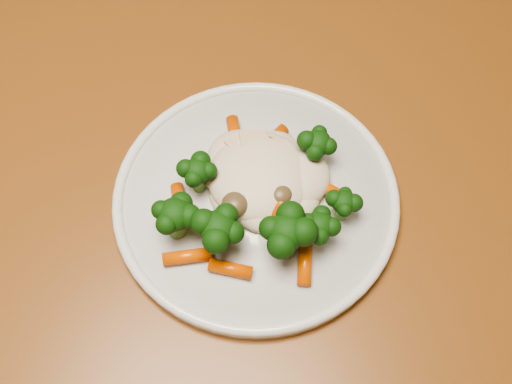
{
  "coord_description": "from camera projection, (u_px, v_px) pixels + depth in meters",
  "views": [
    {
      "loc": [
        0.38,
        -0.18,
        1.27
      ],
      "look_at": [
        0.31,
        0.1,
        0.77
      ],
      "focal_mm": 45.0,
      "sensor_mm": 36.0,
      "label": 1
    }
  ],
  "objects": [
    {
      "name": "meal",
      "position": [
        258.0,
        194.0,
        0.56
      ],
      "size": [
        0.18,
        0.17,
        0.05
      ],
      "color": "beige",
      "rests_on": "plate"
    },
    {
      "name": "dining_table",
      "position": [
        191.0,
        272.0,
        0.67
      ],
      "size": [
        1.36,
        1.15,
        0.75
      ],
      "rotation": [
        0.0,
        0.0,
        0.38
      ],
      "color": "brown",
      "rests_on": "ground"
    },
    {
      "name": "plate",
      "position": [
        256.0,
        200.0,
        0.59
      ],
      "size": [
        0.26,
        0.26,
        0.01
      ],
      "primitive_type": "cylinder",
      "color": "silver",
      "rests_on": "dining_table"
    }
  ]
}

